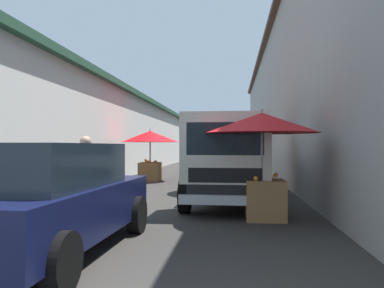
{
  "coord_description": "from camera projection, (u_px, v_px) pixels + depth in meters",
  "views": [
    {
      "loc": [
        -1.56,
        -1.51,
        1.42
      ],
      "look_at": [
        12.64,
        -0.04,
        1.49
      ],
      "focal_mm": 37.31,
      "sensor_mm": 36.0,
      "label": 1
    }
  ],
  "objects": [
    {
      "name": "fruit_stall_mid_lane",
      "position": [
        236.0,
        129.0,
        12.11
      ],
      "size": [
        2.72,
        2.72,
        2.45
      ],
      "color": "#9E9EA3",
      "rests_on": "ground"
    },
    {
      "name": "fruit_stall_far_right",
      "position": [
        263.0,
        139.0,
        7.51
      ],
      "size": [
        2.14,
        2.14,
        2.11
      ],
      "color": "#9E9EA3",
      "rests_on": "ground"
    },
    {
      "name": "vendor_in_shade",
      "position": [
        253.0,
        158.0,
        16.22
      ],
      "size": [
        0.22,
        0.64,
        1.61
      ],
      "color": "#232328",
      "rests_on": "ground"
    },
    {
      "name": "building_right_concrete",
      "position": [
        360.0,
        94.0,
        16.68
      ],
      "size": [
        49.8,
        7.5,
        7.13
      ],
      "color": "gray",
      "rests_on": "ground"
    },
    {
      "name": "hatchback_car",
      "position": [
        45.0,
        198.0,
        5.24
      ],
      "size": [
        3.97,
        2.03,
        1.45
      ],
      "color": "#0F1438",
      "rests_on": "ground"
    },
    {
      "name": "fruit_stall_near_left",
      "position": [
        150.0,
        143.0,
        16.07
      ],
      "size": [
        2.33,
        2.33,
        2.1
      ],
      "color": "#9E9EA3",
      "rests_on": "ground"
    },
    {
      "name": "delivery_truck",
      "position": [
        228.0,
        163.0,
        8.97
      ],
      "size": [
        4.96,
        2.06,
        2.08
      ],
      "color": "black",
      "rests_on": "ground"
    },
    {
      "name": "ground",
      "position": [
        193.0,
        183.0,
        15.13
      ],
      "size": [
        90.0,
        90.0,
        0.0
      ],
      "primitive_type": "plane",
      "color": "#33302D"
    },
    {
      "name": "vendor_by_crates",
      "position": [
        85.0,
        172.0,
        7.55
      ],
      "size": [
        0.58,
        0.39,
        1.61
      ],
      "color": "#232328",
      "rests_on": "ground"
    },
    {
      "name": "building_left_whitewash",
      "position": [
        49.0,
        132.0,
        18.07
      ],
      "size": [
        49.8,
        7.5,
        4.1
      ],
      "color": "silver",
      "rests_on": "ground"
    }
  ]
}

